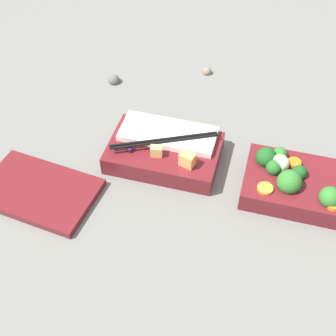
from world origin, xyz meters
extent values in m
plane|color=slate|center=(0.00, 0.00, 0.00)|extent=(3.00, 3.00, 0.00)
cube|color=maroon|center=(-0.13, 0.01, 0.02)|extent=(0.21, 0.14, 0.04)
sphere|color=#236023|center=(-0.08, 0.00, 0.05)|extent=(0.03, 0.03, 0.03)
sphere|color=#2D7028|center=(-0.17, 0.05, 0.05)|extent=(0.04, 0.04, 0.04)
sphere|color=#19511E|center=(-0.12, 0.00, 0.05)|extent=(0.03, 0.03, 0.03)
sphere|color=#2D7028|center=(-0.10, 0.03, 0.05)|extent=(0.04, 0.04, 0.04)
sphere|color=#19511E|center=(-0.06, -0.02, 0.05)|extent=(0.04, 0.04, 0.04)
sphere|color=#2D7028|center=(-0.08, -0.04, 0.05)|extent=(0.03, 0.03, 0.03)
cylinder|color=orange|center=(-0.08, -0.03, 0.04)|extent=(0.04, 0.04, 0.01)
cylinder|color=orange|center=(-0.18, 0.06, 0.04)|extent=(0.03, 0.03, 0.01)
cylinder|color=orange|center=(-0.11, -0.03, 0.04)|extent=(0.04, 0.04, 0.01)
cylinder|color=orange|center=(-0.07, 0.05, 0.04)|extent=(0.03, 0.03, 0.01)
sphere|color=beige|center=(-0.08, -0.01, 0.05)|extent=(0.03, 0.03, 0.03)
cube|color=maroon|center=(0.13, -0.01, 0.02)|extent=(0.21, 0.14, 0.04)
cube|color=white|center=(0.13, -0.04, 0.04)|extent=(0.18, 0.08, 0.01)
cube|color=#F4A356|center=(0.08, 0.03, 0.05)|extent=(0.03, 0.03, 0.03)
cube|color=#EAB266|center=(0.14, 0.02, 0.05)|extent=(0.02, 0.02, 0.02)
sphere|color=#381942|center=(0.19, 0.02, 0.04)|extent=(0.01, 0.01, 0.01)
cylinder|color=black|center=(0.13, -0.01, 0.05)|extent=(0.19, 0.09, 0.01)
cylinder|color=black|center=(0.13, -0.01, 0.05)|extent=(0.19, 0.09, 0.01)
cube|color=maroon|center=(0.33, 0.13, 0.01)|extent=(0.22, 0.16, 0.01)
sphere|color=#595651|center=(0.31, -0.22, 0.01)|extent=(0.03, 0.03, 0.03)
sphere|color=#7A6B5B|center=(0.11, -0.31, 0.01)|extent=(0.02, 0.02, 0.02)
camera|label=1|loc=(-0.04, 0.60, 0.66)|focal=50.00mm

